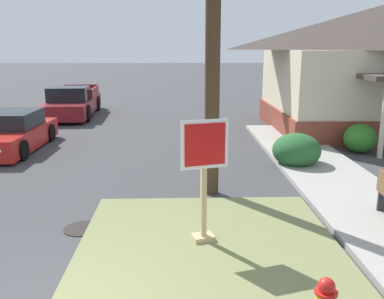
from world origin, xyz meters
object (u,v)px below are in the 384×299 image
at_px(manhole_cover, 83,228).
at_px(parked_sedan_red, 12,133).
at_px(stop_sign, 204,181).
at_px(pickup_truck_maroon, 72,104).

height_order(manhole_cover, parked_sedan_red, parked_sedan_red).
distance_m(manhole_cover, parked_sedan_red, 7.33).
bearing_deg(stop_sign, parked_sedan_red, 130.02).
relative_size(parked_sedan_red, pickup_truck_maroon, 0.74).
bearing_deg(pickup_truck_maroon, stop_sign, -67.90).
bearing_deg(manhole_cover, pickup_truck_maroon, 104.36).
xyz_separation_m(parked_sedan_red, pickup_truck_maroon, (0.31, 6.72, 0.08)).
height_order(manhole_cover, pickup_truck_maroon, pickup_truck_maroon).
bearing_deg(pickup_truck_maroon, manhole_cover, -75.64).
relative_size(stop_sign, manhole_cover, 3.02).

